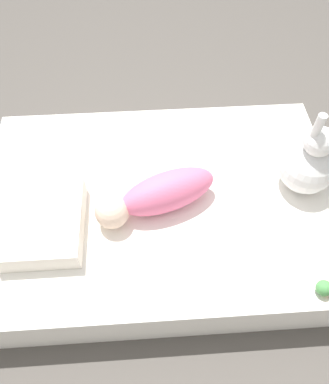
% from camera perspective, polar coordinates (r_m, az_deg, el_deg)
% --- Properties ---
extents(ground_plane, '(12.00, 12.00, 0.00)m').
position_cam_1_polar(ground_plane, '(1.72, -0.46, -4.64)').
color(ground_plane, '#514C47').
extents(bed_mattress, '(1.47, 1.02, 0.22)m').
position_cam_1_polar(bed_mattress, '(1.63, -0.48, -2.69)').
color(bed_mattress, white).
rests_on(bed_mattress, ground_plane).
extents(swaddled_baby, '(0.49, 0.27, 0.16)m').
position_cam_1_polar(swaddled_baby, '(1.44, -1.06, -0.48)').
color(swaddled_baby, pink).
rests_on(swaddled_baby, bed_mattress).
extents(pillow, '(0.30, 0.35, 0.09)m').
position_cam_1_polar(pillow, '(1.49, -18.01, -4.44)').
color(pillow, white).
rests_on(pillow, bed_mattress).
extents(bunny_plush, '(0.22, 0.22, 0.39)m').
position_cam_1_polar(bunny_plush, '(1.57, 21.12, 4.09)').
color(bunny_plush, white).
rests_on(bunny_plush, bed_mattress).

